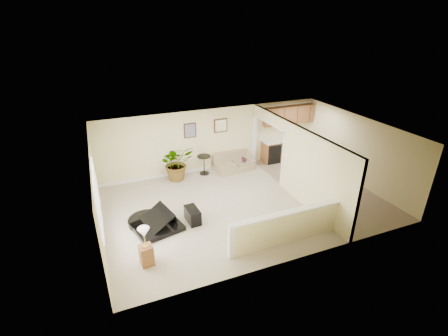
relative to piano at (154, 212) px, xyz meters
name	(u,v)px	position (x,y,z in m)	size (l,w,h in m)	color
floor	(245,203)	(3.05, 0.23, -0.51)	(9.00, 9.00, 0.00)	tan
back_wall	(213,140)	(3.05, 3.23, 0.74)	(9.00, 0.04, 2.50)	beige
front_wall	(300,218)	(3.05, -2.77, 0.74)	(9.00, 0.04, 2.50)	beige
left_wall	(97,196)	(-1.45, 0.23, 0.74)	(0.04, 6.00, 2.50)	beige
right_wall	(357,150)	(7.55, 0.23, 0.74)	(0.04, 6.00, 2.50)	beige
ceiling	(247,132)	(3.05, 0.23, 1.99)	(9.00, 6.00, 0.04)	white
kitchen_vinyl	(322,186)	(6.20, 0.23, -0.51)	(2.70, 6.00, 0.01)	gray
interior_partition	(290,159)	(4.85, 0.48, 0.71)	(0.18, 5.99, 2.50)	beige
pony_half_wall	(285,227)	(3.12, -2.07, 0.01)	(3.42, 0.22, 1.00)	beige
left_window	(97,198)	(-1.44, -0.27, 0.94)	(0.05, 2.15, 1.45)	white
wall_art_left	(190,131)	(2.10, 3.20, 1.24)	(0.48, 0.04, 0.58)	#392514
wall_mirror	(221,126)	(3.35, 3.20, 1.29)	(0.55, 0.04, 0.55)	#392514
kitchen_cabinets	(285,140)	(6.24, 2.96, 0.36)	(2.36, 0.65, 2.33)	brown
piano	(154,212)	(0.00, 0.00, 0.00)	(1.72, 1.73, 1.23)	black
piano_bench	(193,215)	(1.10, -0.15, -0.29)	(0.34, 0.67, 0.44)	black
loveseat	(233,161)	(3.75, 2.85, -0.17)	(1.68, 1.09, 0.89)	tan
accent_table	(204,162)	(2.51, 2.88, -0.02)	(0.53, 0.53, 0.76)	black
palm_plant	(177,163)	(1.42, 2.84, 0.16)	(1.34, 1.20, 1.36)	black
small_plant	(244,165)	(4.12, 2.61, -0.28)	(0.40, 0.40, 0.54)	black
lamp_stand	(146,249)	(-0.51, -1.52, -0.06)	(0.35, 0.35, 1.08)	brown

